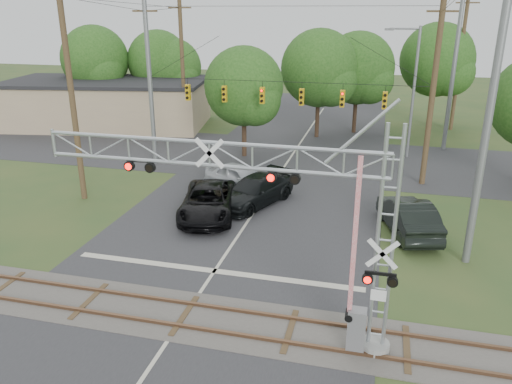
% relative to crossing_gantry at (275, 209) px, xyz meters
% --- Properties ---
extents(ground, '(160.00, 160.00, 0.00)m').
position_rel_crossing_gantry_xyz_m(ground, '(-3.49, -1.64, -4.82)').
color(ground, '#2B4720').
rests_on(ground, ground).
extents(road_main, '(14.00, 90.00, 0.02)m').
position_rel_crossing_gantry_xyz_m(road_main, '(-3.49, 8.36, -4.81)').
color(road_main, '#2C2C2F').
rests_on(road_main, ground).
extents(road_cross, '(90.00, 12.00, 0.02)m').
position_rel_crossing_gantry_xyz_m(road_cross, '(-3.49, 22.36, -4.81)').
color(road_cross, '#2C2C2F').
rests_on(road_cross, ground).
extents(railroad_track, '(90.00, 3.20, 0.17)m').
position_rel_crossing_gantry_xyz_m(railroad_track, '(-3.49, 0.36, -4.79)').
color(railroad_track, '#45403B').
rests_on(railroad_track, ground).
extents(crossing_gantry, '(11.86, 0.99, 7.76)m').
position_rel_crossing_gantry_xyz_m(crossing_gantry, '(0.00, 0.00, 0.00)').
color(crossing_gantry, gray).
rests_on(crossing_gantry, ground).
extents(traffic_signal_span, '(19.34, 0.36, 11.50)m').
position_rel_crossing_gantry_xyz_m(traffic_signal_span, '(-2.58, 18.36, 0.86)').
color(traffic_signal_span, slate).
rests_on(traffic_signal_span, ground).
extents(pickup_black, '(4.07, 6.57, 1.70)m').
position_rel_crossing_gantry_xyz_m(pickup_black, '(-5.83, 9.79, -3.97)').
color(pickup_black, black).
rests_on(pickup_black, ground).
extents(car_dark, '(4.45, 6.18, 1.66)m').
position_rel_crossing_gantry_xyz_m(car_dark, '(-3.77, 12.11, -3.99)').
color(car_dark, black).
rests_on(car_dark, ground).
extents(sedan_silver, '(5.25, 3.78, 1.66)m').
position_rel_crossing_gantry_xyz_m(sedan_silver, '(-5.28, 14.33, -3.99)').
color(sedan_silver, '#B5B8BD').
rests_on(sedan_silver, ground).
extents(suv_dark, '(3.31, 5.81, 1.81)m').
position_rel_crossing_gantry_xyz_m(suv_dark, '(4.80, 10.17, -3.91)').
color(suv_dark, black).
rests_on(suv_dark, ground).
extents(commercial_building, '(20.36, 12.78, 4.44)m').
position_rel_crossing_gantry_xyz_m(commercial_building, '(-22.98, 29.38, -2.59)').
color(commercial_building, tan).
rests_on(commercial_building, ground).
extents(streetlight, '(2.59, 0.27, 9.72)m').
position_rel_crossing_gantry_xyz_m(streetlight, '(5.05, 24.77, 0.62)').
color(streetlight, slate).
rests_on(streetlight, ground).
extents(utility_poles, '(25.68, 28.36, 13.85)m').
position_rel_crossing_gantry_xyz_m(utility_poles, '(-0.03, 21.38, 1.66)').
color(utility_poles, '#44341F').
rests_on(utility_poles, ground).
extents(treeline, '(54.23, 23.67, 9.79)m').
position_rel_crossing_gantry_xyz_m(treeline, '(-4.78, 31.04, 0.94)').
color(treeline, '#332317').
rests_on(treeline, ground).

